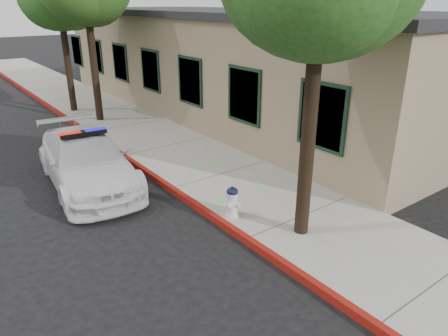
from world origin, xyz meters
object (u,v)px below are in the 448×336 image
fire_hydrant (232,202)px  street_tree_far (60,0)px  clapboard_building (234,62)px  police_car (87,161)px

fire_hydrant → street_tree_far: bearing=67.2°
clapboard_building → police_car: 9.31m
clapboard_building → fire_hydrant: bearing=-128.1°
clapboard_building → police_car: bearing=-152.6°
clapboard_building → police_car: clapboard_building is taller
police_car → street_tree_far: street_tree_far is taller
street_tree_far → clapboard_building: bearing=-31.2°
police_car → street_tree_far: 9.03m
clapboard_building → street_tree_far: size_ratio=3.53×
police_car → fire_hydrant: (1.83, -3.87, -0.19)m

